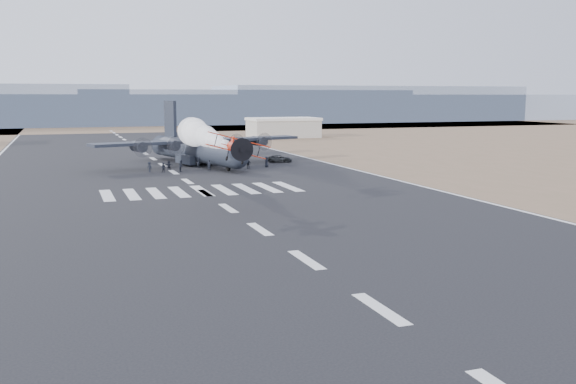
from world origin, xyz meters
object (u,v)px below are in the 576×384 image
hangar_right (283,127)px  crew_f (169,166)px  transport_aircraft (196,148)px  crew_a (198,162)px  crew_e (267,162)px  crew_d (248,164)px  crew_g (209,165)px  crew_h (163,168)px  crew_c (149,167)px  support_vehicle (280,159)px  crew_b (181,166)px  aerobatic_biplane (237,147)px

hangar_right → crew_f: (-46.28, -75.17, -2.20)m
transport_aircraft → crew_a: transport_aircraft is taller
transport_aircraft → crew_e: 13.54m
crew_d → crew_g: crew_g is taller
hangar_right → crew_h: 91.12m
crew_a → crew_c: 9.49m
crew_f → crew_h: (-1.30, -2.52, -0.01)m
hangar_right → support_vehicle: hangar_right is taller
support_vehicle → crew_c: (-25.15, -7.74, 0.17)m
transport_aircraft → support_vehicle: bearing=-17.9°
transport_aircraft → crew_h: 12.54m
crew_d → crew_e: size_ratio=0.92×
transport_aircraft → crew_d: (7.03, -9.44, -2.09)m
transport_aircraft → crew_a: 5.52m
crew_c → crew_b: bearing=39.2°
crew_c → crew_g: size_ratio=0.93×
crew_a → hangar_right: bearing=-141.8°
crew_c → crew_f: crew_c is taller
support_vehicle → crew_d: (-8.61, -8.64, 0.20)m
hangar_right → crew_h: bearing=-121.5°
crew_a → crew_f: bearing=0.1°
aerobatic_biplane → crew_h: (-2.23, 37.80, -6.06)m
transport_aircraft → crew_b: bearing=-129.4°
crew_b → crew_c: crew_b is taller
aerobatic_biplane → crew_e: aerobatic_biplane is taller
crew_c → crew_d: crew_d is taller
crew_e → crew_f: (-16.92, 0.57, -0.12)m
crew_a → crew_h: (-6.76, -4.79, -0.12)m
crew_a → crew_e: (11.46, -2.84, 0.00)m
hangar_right → crew_e: 81.25m
hangar_right → crew_a: 83.58m
crew_b → aerobatic_biplane: bearing=-157.0°
hangar_right → crew_b: hangar_right is taller
crew_a → crew_h: crew_a is taller
crew_e → crew_g: bearing=-76.1°
crew_f → crew_a: bearing=-136.5°
support_vehicle → crew_a: bearing=128.2°
crew_f → crew_g: crew_g is taller
support_vehicle → hangar_right: bearing=3.8°
hangar_right → crew_a: hangar_right is taller
transport_aircraft → crew_f: size_ratio=24.24×
aerobatic_biplane → crew_a: 43.24m
crew_d → crew_h: size_ratio=1.07×
crew_b → crew_h: bearing=111.6°
crew_d → crew_b: bearing=-158.5°
crew_c → crew_f: size_ratio=1.03×
support_vehicle → crew_b: size_ratio=2.51×
crew_c → crew_h: (2.08, -1.33, -0.03)m
aerobatic_biplane → transport_aircraft: (5.20, 47.68, -3.92)m
aerobatic_biplane → crew_h: aerobatic_biplane is taller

